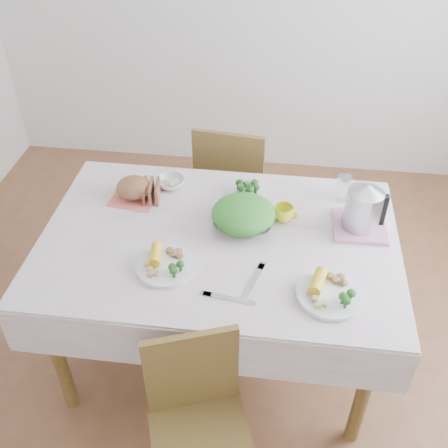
# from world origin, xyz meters

# --- Properties ---
(floor) EXTENTS (3.60, 3.60, 0.00)m
(floor) POSITION_xyz_m (0.00, 0.00, 0.00)
(floor) COLOR brown
(floor) RESTS_ON ground
(dining_table) EXTENTS (1.40, 0.90, 0.75)m
(dining_table) POSITION_xyz_m (0.00, 0.00, 0.38)
(dining_table) COLOR brown
(dining_table) RESTS_ON floor
(tablecloth) EXTENTS (1.50, 1.00, 0.01)m
(tablecloth) POSITION_xyz_m (0.00, 0.00, 0.76)
(tablecloth) COLOR beige
(tablecloth) RESTS_ON dining_table
(chair_near) EXTENTS (0.46, 0.46, 0.80)m
(chair_near) POSITION_xyz_m (0.03, -0.71, 0.47)
(chair_near) COLOR brown
(chair_near) RESTS_ON floor
(chair_far) EXTENTS (0.45, 0.45, 0.89)m
(chair_far) POSITION_xyz_m (-0.02, 0.83, 0.47)
(chair_far) COLOR brown
(chair_far) RESTS_ON floor
(salad_bowl) EXTENTS (0.26, 0.26, 0.06)m
(salad_bowl) POSITION_xyz_m (0.10, 0.09, 0.79)
(salad_bowl) COLOR white
(salad_bowl) RESTS_ON tablecloth
(dinner_plate_left) EXTENTS (0.29, 0.29, 0.02)m
(dinner_plate_left) POSITION_xyz_m (-0.18, -0.21, 0.77)
(dinner_plate_left) COLOR white
(dinner_plate_left) RESTS_ON tablecloth
(dinner_plate_right) EXTENTS (0.36, 0.36, 0.02)m
(dinner_plate_right) POSITION_xyz_m (0.46, -0.28, 0.77)
(dinner_plate_right) COLOR white
(dinner_plate_right) RESTS_ON tablecloth
(broccoli_plate) EXTENTS (0.21, 0.21, 0.02)m
(broccoli_plate) POSITION_xyz_m (0.09, 0.32, 0.77)
(broccoli_plate) COLOR beige
(broccoli_plate) RESTS_ON tablecloth
(napkin) EXTENTS (0.22, 0.22, 0.00)m
(napkin) POSITION_xyz_m (-0.42, 0.23, 0.76)
(napkin) COLOR #E46759
(napkin) RESTS_ON tablecloth
(bread_loaf) EXTENTS (0.17, 0.16, 0.10)m
(bread_loaf) POSITION_xyz_m (-0.42, 0.23, 0.82)
(bread_loaf) COLOR brown
(bread_loaf) RESTS_ON napkin
(fruit_bowl) EXTENTS (0.17, 0.17, 0.04)m
(fruit_bowl) POSITION_xyz_m (-0.28, 0.34, 0.78)
(fruit_bowl) COLOR white
(fruit_bowl) RESTS_ON tablecloth
(yellow_mug) EXTENTS (0.12, 0.12, 0.07)m
(yellow_mug) POSITION_xyz_m (0.26, 0.15, 0.80)
(yellow_mug) COLOR yellow
(yellow_mug) RESTS_ON tablecloth
(glass_tumbler) EXTENTS (0.07, 0.07, 0.13)m
(glass_tumbler) POSITION_xyz_m (0.52, 0.34, 0.83)
(glass_tumbler) COLOR white
(glass_tumbler) RESTS_ON tablecloth
(pink_tray) EXTENTS (0.23, 0.23, 0.02)m
(pink_tray) POSITION_xyz_m (0.59, 0.14, 0.77)
(pink_tray) COLOR #CD7DA0
(pink_tray) RESTS_ON tablecloth
(electric_kettle) EXTENTS (0.19, 0.19, 0.21)m
(electric_kettle) POSITION_xyz_m (0.59, 0.14, 0.88)
(electric_kettle) COLOR #B2B5BA
(electric_kettle) RESTS_ON pink_tray
(fork_left) EXTENTS (0.08, 0.20, 0.00)m
(fork_left) POSITION_xyz_m (-0.18, -0.21, 0.76)
(fork_left) COLOR silver
(fork_left) RESTS_ON tablecloth
(fork_right) EXTENTS (0.08, 0.21, 0.00)m
(fork_right) POSITION_xyz_m (0.17, -0.24, 0.76)
(fork_right) COLOR silver
(fork_right) RESTS_ON tablecloth
(knife) EXTENTS (0.20, 0.05, 0.00)m
(knife) POSITION_xyz_m (0.09, -0.34, 0.76)
(knife) COLOR silver
(knife) RESTS_ON tablecloth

